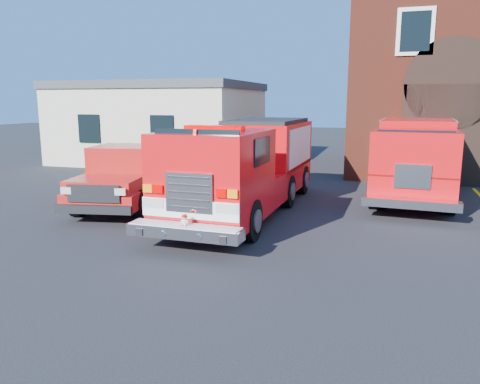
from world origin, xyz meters
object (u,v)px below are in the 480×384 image
(fire_engine, at_px, (248,165))
(pickup_truck, at_px, (131,176))
(secondary_truck, at_px, (416,155))
(side_building, at_px, (162,122))

(fire_engine, distance_m, pickup_truck, 4.02)
(fire_engine, relative_size, secondary_truck, 1.07)
(fire_engine, relative_size, pickup_truck, 1.45)
(side_building, relative_size, pickup_truck, 1.64)
(side_building, relative_size, fire_engine, 1.13)
(fire_engine, bearing_deg, pickup_truck, -178.63)
(side_building, height_order, secondary_truck, side_building)
(side_building, distance_m, pickup_truck, 11.62)
(secondary_truck, bearing_deg, fire_engine, -139.99)
(side_building, bearing_deg, fire_engine, -52.59)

